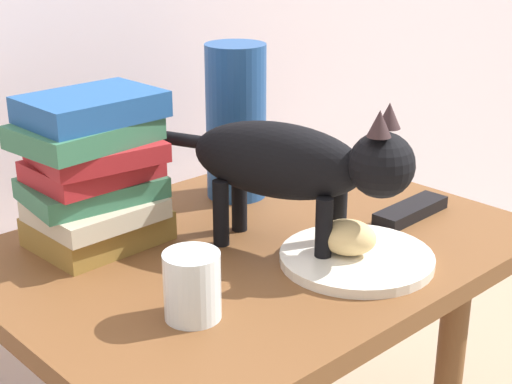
{
  "coord_description": "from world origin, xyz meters",
  "views": [
    {
      "loc": [
        -0.71,
        -0.76,
        1.03
      ],
      "look_at": [
        0.0,
        0.0,
        0.64
      ],
      "focal_mm": 53.37,
      "sensor_mm": 36.0,
      "label": 1
    }
  ],
  "objects_px": {
    "plate": "(357,258)",
    "cat": "(296,163)",
    "bread_roll": "(348,237)",
    "green_vase": "(236,122)",
    "tv_remote": "(411,211)",
    "side_table": "(256,290)",
    "candle_jar": "(192,289)",
    "book_stack": "(93,173)"
  },
  "relations": [
    {
      "from": "plate",
      "to": "green_vase",
      "type": "height_order",
      "value": "green_vase"
    },
    {
      "from": "side_table",
      "to": "candle_jar",
      "type": "height_order",
      "value": "candle_jar"
    },
    {
      "from": "side_table",
      "to": "plate",
      "type": "bearing_deg",
      "value": -69.52
    },
    {
      "from": "plate",
      "to": "green_vase",
      "type": "distance_m",
      "value": 0.34
    },
    {
      "from": "plate",
      "to": "cat",
      "type": "xyz_separation_m",
      "value": [
        -0.03,
        0.09,
        0.13
      ]
    },
    {
      "from": "cat",
      "to": "book_stack",
      "type": "distance_m",
      "value": 0.29
    },
    {
      "from": "candle_jar",
      "to": "tv_remote",
      "type": "xyz_separation_m",
      "value": [
        0.46,
        0.01,
        -0.03
      ]
    },
    {
      "from": "bread_roll",
      "to": "book_stack",
      "type": "bearing_deg",
      "value": 126.66
    },
    {
      "from": "cat",
      "to": "tv_remote",
      "type": "height_order",
      "value": "cat"
    },
    {
      "from": "cat",
      "to": "green_vase",
      "type": "relative_size",
      "value": 1.74
    },
    {
      "from": "side_table",
      "to": "book_stack",
      "type": "relative_size",
      "value": 3.42
    },
    {
      "from": "cat",
      "to": "tv_remote",
      "type": "distance_m",
      "value": 0.26
    },
    {
      "from": "bread_roll",
      "to": "cat",
      "type": "height_order",
      "value": "cat"
    },
    {
      "from": "candle_jar",
      "to": "plate",
      "type": "bearing_deg",
      "value": -8.61
    },
    {
      "from": "bread_roll",
      "to": "green_vase",
      "type": "height_order",
      "value": "green_vase"
    },
    {
      "from": "bread_roll",
      "to": "tv_remote",
      "type": "height_order",
      "value": "bread_roll"
    },
    {
      "from": "side_table",
      "to": "cat",
      "type": "height_order",
      "value": "cat"
    },
    {
      "from": "green_vase",
      "to": "side_table",
      "type": "bearing_deg",
      "value": -123.56
    },
    {
      "from": "cat",
      "to": "candle_jar",
      "type": "bearing_deg",
      "value": -167.54
    },
    {
      "from": "green_vase",
      "to": "tv_remote",
      "type": "xyz_separation_m",
      "value": [
        0.14,
        -0.27,
        -0.12
      ]
    },
    {
      "from": "side_table",
      "to": "book_stack",
      "type": "bearing_deg",
      "value": 137.92
    },
    {
      "from": "plate",
      "to": "candle_jar",
      "type": "bearing_deg",
      "value": 171.39
    },
    {
      "from": "cat",
      "to": "plate",
      "type": "bearing_deg",
      "value": -70.81
    },
    {
      "from": "book_stack",
      "to": "candle_jar",
      "type": "relative_size",
      "value": 2.66
    },
    {
      "from": "cat",
      "to": "tv_remote",
      "type": "bearing_deg",
      "value": -10.01
    },
    {
      "from": "bread_roll",
      "to": "cat",
      "type": "bearing_deg",
      "value": 105.22
    },
    {
      "from": "bread_roll",
      "to": "green_vase",
      "type": "xyz_separation_m",
      "value": [
        0.07,
        0.31,
        0.09
      ]
    },
    {
      "from": "side_table",
      "to": "candle_jar",
      "type": "xyz_separation_m",
      "value": [
        -0.21,
        -0.11,
        0.12
      ]
    },
    {
      "from": "plate",
      "to": "cat",
      "type": "bearing_deg",
      "value": 109.19
    },
    {
      "from": "side_table",
      "to": "cat",
      "type": "distance_m",
      "value": 0.22
    },
    {
      "from": "plate",
      "to": "tv_remote",
      "type": "xyz_separation_m",
      "value": [
        0.2,
        0.05,
        0.0
      ]
    },
    {
      "from": "bread_roll",
      "to": "candle_jar",
      "type": "distance_m",
      "value": 0.25
    },
    {
      "from": "bread_roll",
      "to": "green_vase",
      "type": "bearing_deg",
      "value": 77.77
    },
    {
      "from": "green_vase",
      "to": "tv_remote",
      "type": "distance_m",
      "value": 0.32
    },
    {
      "from": "book_stack",
      "to": "tv_remote",
      "type": "height_order",
      "value": "book_stack"
    },
    {
      "from": "bread_roll",
      "to": "candle_jar",
      "type": "xyz_separation_m",
      "value": [
        -0.25,
        0.03,
        -0.0
      ]
    },
    {
      "from": "cat",
      "to": "tv_remote",
      "type": "xyz_separation_m",
      "value": [
        0.23,
        -0.04,
        -0.12
      ]
    },
    {
      "from": "plate",
      "to": "green_vase",
      "type": "bearing_deg",
      "value": 79.79
    },
    {
      "from": "green_vase",
      "to": "book_stack",
      "type": "bearing_deg",
      "value": -177.54
    },
    {
      "from": "side_table",
      "to": "green_vase",
      "type": "relative_size",
      "value": 2.97
    },
    {
      "from": "bread_roll",
      "to": "book_stack",
      "type": "distance_m",
      "value": 0.37
    },
    {
      "from": "plate",
      "to": "bread_roll",
      "type": "distance_m",
      "value": 0.03
    }
  ]
}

